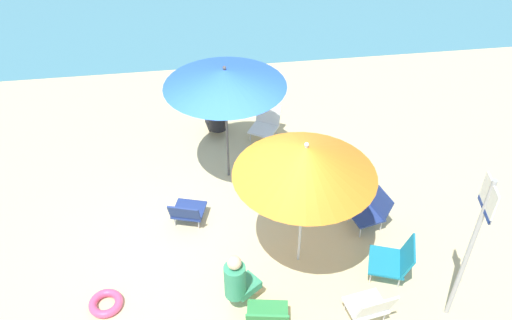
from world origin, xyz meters
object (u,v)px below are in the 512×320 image
(umbrella_orange, at_px, (305,161))
(swim_ring, at_px, (106,303))
(umbrella_blue, at_px, (225,78))
(beach_chair_e, at_px, (266,122))
(beach_chair_b, at_px, (371,307))
(person_d, at_px, (332,189))
(person_b, at_px, (290,164))
(beach_chair_f, at_px, (187,211))
(beach_chair_d, at_px, (395,259))
(beach_chair_a, at_px, (267,316))
(person_c, at_px, (238,280))
(beach_chair_c, at_px, (372,210))
(warning_sign, at_px, (475,235))
(person_a, at_px, (217,117))

(umbrella_orange, xyz_separation_m, swim_ring, (-2.73, -0.45, -1.79))
(umbrella_blue, xyz_separation_m, beach_chair_e, (0.83, 1.10, -1.64))
(beach_chair_b, relative_size, person_d, 0.76)
(umbrella_orange, distance_m, person_b, 2.16)
(swim_ring, bearing_deg, beach_chair_b, -12.52)
(beach_chair_b, bearing_deg, beach_chair_f, 36.37)
(beach_chair_b, bearing_deg, swim_ring, 67.70)
(beach_chair_d, relative_size, beach_chair_e, 0.99)
(beach_chair_a, relative_size, person_d, 0.67)
(umbrella_blue, distance_m, person_c, 3.08)
(beach_chair_c, xyz_separation_m, beach_chair_e, (-1.25, 2.63, -0.01))
(beach_chair_b, xyz_separation_m, beach_chair_d, (0.59, 0.72, -0.02))
(beach_chair_e, bearing_deg, person_b, 37.37)
(beach_chair_c, relative_size, beach_chair_f, 0.96)
(person_d, bearing_deg, beach_chair_d, 101.89)
(umbrella_blue, xyz_separation_m, warning_sign, (2.59, -3.24, -0.46))
(person_b, bearing_deg, warning_sign, 151.35)
(umbrella_orange, xyz_separation_m, beach_chair_f, (-1.57, 0.95, -1.58))
(person_c, distance_m, warning_sign, 2.96)
(person_a, distance_m, swim_ring, 4.16)
(beach_chair_d, distance_m, beach_chair_f, 3.18)
(beach_chair_c, bearing_deg, person_d, -51.65)
(beach_chair_f, bearing_deg, umbrella_blue, -16.89)
(beach_chair_c, bearing_deg, person_b, -59.21)
(beach_chair_f, xyz_separation_m, person_c, (0.62, -1.60, 0.21))
(beach_chair_d, distance_m, warning_sign, 1.45)
(umbrella_orange, xyz_separation_m, person_c, (-0.95, -0.65, -1.37))
(umbrella_orange, relative_size, swim_ring, 4.64)
(umbrella_blue, height_order, beach_chair_a, umbrella_blue)
(umbrella_blue, bearing_deg, beach_chair_d, -50.60)
(umbrella_blue, height_order, beach_chair_f, umbrella_blue)
(umbrella_orange, relative_size, person_a, 2.40)
(umbrella_blue, xyz_separation_m, person_d, (1.54, -1.09, -1.51))
(beach_chair_a, relative_size, beach_chair_c, 0.96)
(warning_sign, bearing_deg, person_d, 127.87)
(warning_sign, bearing_deg, person_c, -179.39)
(umbrella_blue, bearing_deg, person_a, 94.04)
(beach_chair_d, relative_size, person_c, 0.76)
(umbrella_blue, height_order, warning_sign, warning_sign)
(beach_chair_d, xyz_separation_m, person_b, (-1.08, 2.13, 0.14))
(beach_chair_e, height_order, warning_sign, warning_sign)
(beach_chair_c, xyz_separation_m, person_b, (-1.08, 1.12, 0.15))
(umbrella_orange, distance_m, beach_chair_c, 2.06)
(person_a, height_order, person_b, person_b)
(person_d, bearing_deg, person_b, -60.78)
(beach_chair_f, bearing_deg, umbrella_orange, -103.89)
(beach_chair_a, height_order, beach_chair_c, beach_chair_c)
(person_b, bearing_deg, person_d, 160.06)
(person_c, bearing_deg, person_d, 8.32)
(swim_ring, bearing_deg, beach_chair_f, 50.36)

